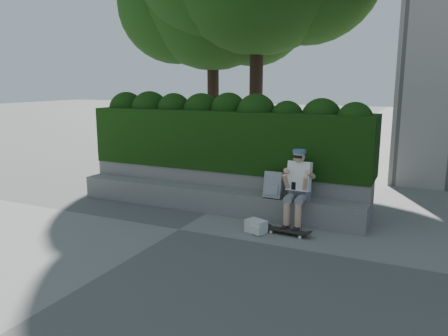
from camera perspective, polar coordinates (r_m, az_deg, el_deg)
The scene contains 8 objects.
ground at distance 7.74m, azimuth -5.89°, elevation -7.99°, with size 80.00×80.00×0.00m, color slate.
bench_ledge at distance 8.72m, azimuth -1.69°, elevation -4.16°, with size 6.00×0.45×0.45m, color gray.
planter_wall at distance 9.09m, azimuth -0.34°, elevation -2.53°, with size 6.00×0.50×0.75m, color gray.
hedge at distance 9.11m, azimuth 0.26°, elevation 3.75°, with size 6.00×1.00×1.20m, color black.
person at distance 7.79m, azimuth 9.65°, elevation -2.21°, with size 0.40×0.76×1.38m.
skateboard at distance 7.52m, azimuth 8.23°, elevation -8.13°, with size 0.75×0.24×0.08m.
backpack_plaid at distance 8.01m, azimuth 6.50°, elevation -2.19°, with size 0.33×0.17×0.48m, color #BCBCC1.
backpack_ground at distance 7.55m, azimuth 4.21°, elevation -7.59°, with size 0.34×0.24×0.22m, color silver.
Camera 1 is at (3.80, -6.24, 2.56)m, focal length 35.00 mm.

